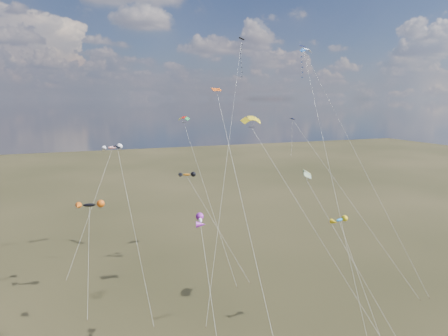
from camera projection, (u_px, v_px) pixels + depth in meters
name	position (u px, v px, depth m)	size (l,w,h in m)	color
diamond_black_high	(240.00, 71.00, 66.59)	(13.75, 20.57, 38.92)	black
diamond_navy_tall	(306.00, 79.00, 60.43)	(3.50, 22.20, 36.87)	#0A0A4C
diamond_black_mid	(126.00, 188.00, 55.46)	(3.02, 12.64, 22.06)	black
diamond_navy_right	(298.00, 145.00, 63.89)	(13.00, 16.58, 25.68)	#0A1254
diamond_orange_center	(237.00, 179.00, 38.50)	(1.00, 21.09, 29.85)	#E95513
parafoil_yellow	(252.00, 119.00, 55.16)	(10.56, 19.88, 26.76)	gold
parafoil_blue_white	(307.00, 51.00, 66.98)	(10.93, 20.98, 37.52)	blue
parafoil_striped	(307.00, 172.00, 52.78)	(7.90, 12.23, 19.81)	#CFCE0D
parafoil_tricolor	(184.00, 119.00, 70.97)	(4.75, 17.62, 25.95)	#FDFC15
novelty_black_orange	(89.00, 205.00, 57.54)	(3.67, 8.67, 14.21)	black
novelty_orange_black	(187.00, 175.00, 67.74)	(8.45, 11.89, 16.48)	#CC6E12
novelty_white_purple	(200.00, 221.00, 42.86)	(1.78, 12.65, 16.28)	white
novelty_redwhite_stripe	(112.00, 148.00, 74.29)	(10.83, 12.67, 20.41)	red
novelty_blue_yellow	(340.00, 221.00, 48.21)	(2.56, 8.84, 14.64)	blue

